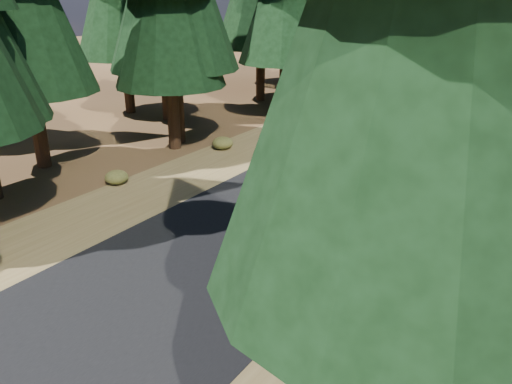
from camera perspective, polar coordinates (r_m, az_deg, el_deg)
ground at (r=13.22m, az=-3.59°, el=-6.46°), size 120.00×120.00×0.00m
road at (r=17.10m, az=6.45°, el=0.24°), size 6.00×100.00×0.01m
shoulder_l at (r=19.45m, az=-5.68°, el=2.97°), size 3.20×100.00×0.01m
shoulder_r at (r=15.76m, az=21.49°, el=-3.16°), size 3.20×100.00×0.01m
understory_shrubs at (r=17.58m, az=14.02°, el=1.27°), size 15.02×31.47×0.70m
rider_lead at (r=13.36m, az=4.20°, el=-3.34°), size 0.94×2.02×1.74m
rider_follow at (r=17.95m, az=2.16°, el=3.33°), size 1.28×1.96×1.68m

